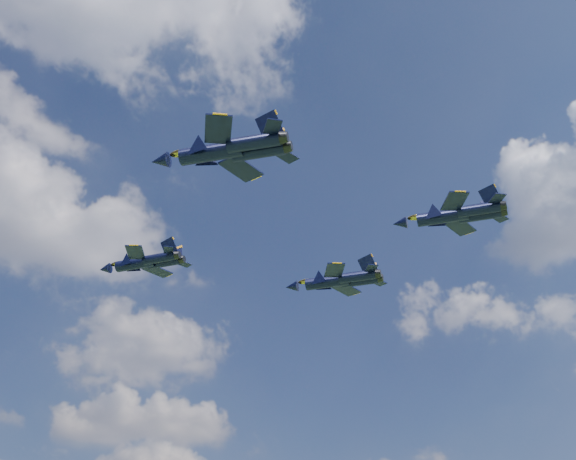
# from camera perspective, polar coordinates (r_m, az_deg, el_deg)

# --- Properties ---
(jet_lead) EXTENTS (12.99, 11.61, 3.36)m
(jet_lead) POSITION_cam_1_polar(r_m,az_deg,el_deg) (105.62, -12.16, -2.63)
(jet_lead) COLOR black
(jet_left) EXTENTS (16.57, 13.45, 4.15)m
(jet_left) POSITION_cam_1_polar(r_m,az_deg,el_deg) (82.28, -6.42, 6.08)
(jet_left) COLOR black
(jet_right) EXTENTS (15.62, 13.56, 4.00)m
(jet_right) POSITION_cam_1_polar(r_m,az_deg,el_deg) (115.70, 2.89, -4.11)
(jet_right) COLOR black
(jet_slot) EXTENTS (13.95, 12.03, 3.56)m
(jet_slot) POSITION_cam_1_polar(r_m,az_deg,el_deg) (92.87, 11.81, 1.02)
(jet_slot) COLOR black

